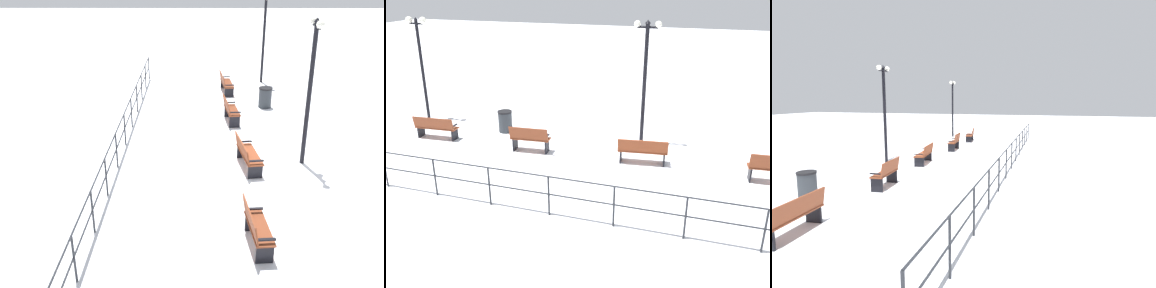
{
  "view_description": "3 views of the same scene",
  "coord_description": "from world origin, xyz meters",
  "views": [
    {
      "loc": [
        -1.55,
        -11.81,
        5.96
      ],
      "look_at": [
        -1.62,
        -0.38,
        0.93
      ],
      "focal_mm": 41.13,
      "sensor_mm": 36.0,
      "label": 1
    },
    {
      "loc": [
        -12.4,
        -1.91,
        5.63
      ],
      "look_at": [
        -1.77,
        1.58,
        1.16
      ],
      "focal_mm": 39.27,
      "sensor_mm": 36.0,
      "label": 2
    },
    {
      "loc": [
        -5.35,
        12.9,
        2.95
      ],
      "look_at": [
        -1.61,
        -0.69,
        0.86
      ],
      "focal_mm": 29.49,
      "sensor_mm": 36.0,
      "label": 3
    }
  ],
  "objects": [
    {
      "name": "bench_second",
      "position": [
        -0.21,
        -3.84,
        0.49
      ],
      "size": [
        0.59,
        1.4,
        0.95
      ],
      "rotation": [
        0.0,
        0.0,
        0.08
      ],
      "color": "brown",
      "rests_on": "ground"
    },
    {
      "name": "waterfront_railing",
      "position": [
        -3.85,
        -0.0,
        0.73
      ],
      "size": [
        0.05,
        20.06,
        1.1
      ],
      "color": "#26282D",
      "rests_on": "ground"
    },
    {
      "name": "ground_plane",
      "position": [
        0.0,
        0.0,
        0.0
      ],
      "size": [
        80.0,
        80.0,
        0.0
      ],
      "primitive_type": "plane",
      "color": "white",
      "rests_on": "ground"
    },
    {
      "name": "lamppost_near",
      "position": [
        1.75,
        -9.71,
        2.79
      ],
      "size": [
        0.25,
        0.99,
        4.14
      ],
      "color": "black",
      "rests_on": "ground"
    },
    {
      "name": "lamppost_middle",
      "position": [
        1.75,
        0.33,
        2.7
      ],
      "size": [
        0.22,
        0.92,
        4.34
      ],
      "color": "black",
      "rests_on": "ground"
    },
    {
      "name": "bench_fifth",
      "position": [
        -0.14,
        7.66,
        0.46
      ],
      "size": [
        0.61,
        1.64,
        0.87
      ],
      "rotation": [
        0.0,
        0.0,
        0.06
      ],
      "color": "brown",
      "rests_on": "ground"
    },
    {
      "name": "bench_fourth",
      "position": [
        -0.2,
        3.83,
        0.49
      ],
      "size": [
        0.61,
        1.4,
        0.93
      ],
      "rotation": [
        0.0,
        0.0,
        0.09
      ],
      "color": "brown",
      "rests_on": "ground"
    },
    {
      "name": "bench_third",
      "position": [
        0.01,
        -0.01,
        0.46
      ],
      "size": [
        0.73,
        1.64,
        0.88
      ],
      "rotation": [
        0.0,
        0.0,
        0.13
      ],
      "color": "brown",
      "rests_on": "ground"
    },
    {
      "name": "trash_bin",
      "position": [
        1.37,
        5.58,
        0.42
      ],
      "size": [
        0.56,
        0.56,
        0.84
      ],
      "color": "#2D3338",
      "rests_on": "ground"
    },
    {
      "name": "bench_nearest",
      "position": [
        -0.18,
        -7.68,
        0.46
      ],
      "size": [
        0.78,
        1.64,
        0.89
      ],
      "rotation": [
        0.0,
        0.0,
        0.17
      ],
      "color": "brown",
      "rests_on": "ground"
    }
  ]
}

